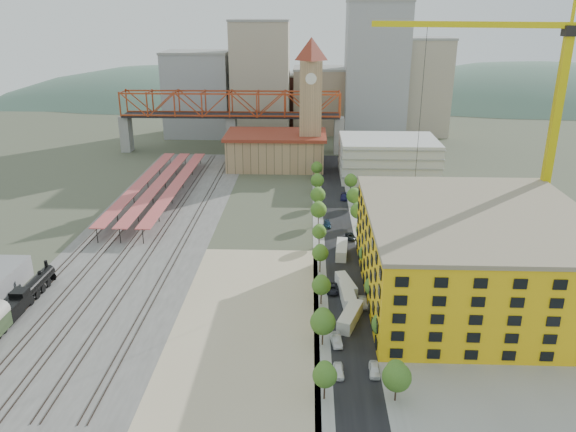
{
  "coord_description": "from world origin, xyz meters",
  "views": [
    {
      "loc": [
        7.61,
        -127.45,
        57.27
      ],
      "look_at": [
        2.73,
        0.21,
        10.0
      ],
      "focal_mm": 35.0,
      "sensor_mm": 36.0,
      "label": 1
    }
  ],
  "objects_px": {
    "clock_tower": "(311,92)",
    "construction_building": "(474,255)",
    "site_trailer_c": "(346,285)",
    "locomotive": "(29,292)",
    "car_0": "(338,371)",
    "site_trailer_a": "(350,317)",
    "site_trailer_b": "(347,295)",
    "tower_crane": "(540,94)",
    "site_trailer_d": "(342,250)"
  },
  "relations": [
    {
      "from": "locomotive",
      "to": "site_trailer_c",
      "type": "xyz_separation_m",
      "value": [
        66.0,
        7.68,
        -0.9
      ]
    },
    {
      "from": "construction_building",
      "to": "site_trailer_d",
      "type": "distance_m",
      "value": 33.79
    },
    {
      "from": "tower_crane",
      "to": "site_trailer_b",
      "type": "distance_m",
      "value": 64.59
    },
    {
      "from": "site_trailer_d",
      "to": "car_0",
      "type": "xyz_separation_m",
      "value": [
        -3.0,
        -48.77,
        -0.61
      ]
    },
    {
      "from": "clock_tower",
      "to": "car_0",
      "type": "distance_m",
      "value": 131.84
    },
    {
      "from": "tower_crane",
      "to": "site_trailer_a",
      "type": "distance_m",
      "value": 68.8
    },
    {
      "from": "construction_building",
      "to": "tower_crane",
      "type": "distance_m",
      "value": 42.58
    },
    {
      "from": "locomotive",
      "to": "car_0",
      "type": "distance_m",
      "value": 66.93
    },
    {
      "from": "construction_building",
      "to": "tower_crane",
      "type": "relative_size",
      "value": 0.8
    },
    {
      "from": "clock_tower",
      "to": "car_0",
      "type": "bearing_deg",
      "value": -87.78
    },
    {
      "from": "site_trailer_b",
      "to": "car_0",
      "type": "height_order",
      "value": "site_trailer_b"
    },
    {
      "from": "clock_tower",
      "to": "car_0",
      "type": "xyz_separation_m",
      "value": [
        5.0,
        -128.75,
        -27.96
      ]
    },
    {
      "from": "site_trailer_a",
      "to": "site_trailer_d",
      "type": "bearing_deg",
      "value": 109.3
    },
    {
      "from": "construction_building",
      "to": "site_trailer_b",
      "type": "distance_m",
      "value": 27.45
    },
    {
      "from": "locomotive",
      "to": "site_trailer_a",
      "type": "relative_size",
      "value": 2.3
    },
    {
      "from": "clock_tower",
      "to": "site_trailer_a",
      "type": "relative_size",
      "value": 5.22
    },
    {
      "from": "locomotive",
      "to": "site_trailer_b",
      "type": "bearing_deg",
      "value": 2.33
    },
    {
      "from": "site_trailer_c",
      "to": "site_trailer_d",
      "type": "height_order",
      "value": "site_trailer_d"
    },
    {
      "from": "clock_tower",
      "to": "construction_building",
      "type": "distance_m",
      "value": 107.36
    },
    {
      "from": "site_trailer_a",
      "to": "clock_tower",
      "type": "bearing_deg",
      "value": 113.38
    },
    {
      "from": "site_trailer_b",
      "to": "car_0",
      "type": "bearing_deg",
      "value": -101.19
    },
    {
      "from": "construction_building",
      "to": "tower_crane",
      "type": "bearing_deg",
      "value": 53.16
    },
    {
      "from": "site_trailer_c",
      "to": "locomotive",
      "type": "bearing_deg",
      "value": 172.16
    },
    {
      "from": "site_trailer_b",
      "to": "site_trailer_c",
      "type": "bearing_deg",
      "value": 85.59
    },
    {
      "from": "site_trailer_c",
      "to": "car_0",
      "type": "xyz_separation_m",
      "value": [
        -3.0,
        -30.24,
        -0.49
      ]
    },
    {
      "from": "site_trailer_a",
      "to": "site_trailer_d",
      "type": "height_order",
      "value": "site_trailer_a"
    },
    {
      "from": "car_0",
      "to": "clock_tower",
      "type": "bearing_deg",
      "value": 91.01
    },
    {
      "from": "locomotive",
      "to": "site_trailer_a",
      "type": "distance_m",
      "value": 66.28
    },
    {
      "from": "construction_building",
      "to": "car_0",
      "type": "height_order",
      "value": "construction_building"
    },
    {
      "from": "locomotive",
      "to": "site_trailer_c",
      "type": "bearing_deg",
      "value": 6.63
    },
    {
      "from": "construction_building",
      "to": "site_trailer_a",
      "type": "relative_size",
      "value": 5.08
    },
    {
      "from": "site_trailer_a",
      "to": "site_trailer_c",
      "type": "relative_size",
      "value": 1.11
    },
    {
      "from": "clock_tower",
      "to": "construction_building",
      "type": "relative_size",
      "value": 1.03
    },
    {
      "from": "construction_building",
      "to": "car_0",
      "type": "relative_size",
      "value": 11.63
    },
    {
      "from": "site_trailer_a",
      "to": "tower_crane",
      "type": "bearing_deg",
      "value": 58.92
    },
    {
      "from": "tower_crane",
      "to": "site_trailer_a",
      "type": "bearing_deg",
      "value": -140.38
    },
    {
      "from": "site_trailer_a",
      "to": "site_trailer_c",
      "type": "height_order",
      "value": "site_trailer_a"
    },
    {
      "from": "clock_tower",
      "to": "site_trailer_a",
      "type": "bearing_deg",
      "value": -85.92
    },
    {
      "from": "site_trailer_d",
      "to": "locomotive",
      "type": "bearing_deg",
      "value": -153.34
    },
    {
      "from": "clock_tower",
      "to": "locomotive",
      "type": "relative_size",
      "value": 2.27
    },
    {
      "from": "car_0",
      "to": "site_trailer_d",
      "type": "bearing_deg",
      "value": 85.26
    },
    {
      "from": "site_trailer_b",
      "to": "clock_tower",
      "type": "bearing_deg",
      "value": 90.01
    },
    {
      "from": "site_trailer_b",
      "to": "tower_crane",
      "type": "bearing_deg",
      "value": 27.89
    },
    {
      "from": "locomotive",
      "to": "site_trailer_a",
      "type": "xyz_separation_m",
      "value": [
        66.0,
        -6.01,
        -0.77
      ]
    },
    {
      "from": "construction_building",
      "to": "site_trailer_b",
      "type": "relative_size",
      "value": 5.13
    },
    {
      "from": "construction_building",
      "to": "car_0",
      "type": "distance_m",
      "value": 41.75
    },
    {
      "from": "tower_crane",
      "to": "site_trailer_c",
      "type": "relative_size",
      "value": 7.02
    },
    {
      "from": "clock_tower",
      "to": "site_trailer_a",
      "type": "height_order",
      "value": "clock_tower"
    },
    {
      "from": "site_trailer_b",
      "to": "site_trailer_d",
      "type": "xyz_separation_m",
      "value": [
        0.0,
        23.53,
        0.01
      ]
    },
    {
      "from": "clock_tower",
      "to": "site_trailer_c",
      "type": "bearing_deg",
      "value": -85.36
    }
  ]
}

